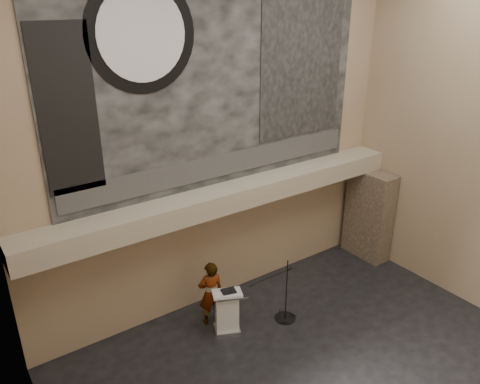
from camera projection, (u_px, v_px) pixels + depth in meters
wall_back at (220, 140)px, 10.97m from camera, size 10.00×0.02×8.50m
wall_left at (42, 296)px, 5.32m from camera, size 0.02×8.00×8.50m
soffit at (230, 196)px, 11.18m from camera, size 10.00×0.80×0.50m
sprinkler_left at (172, 225)px, 10.41m from camera, size 0.04×0.04×0.06m
sprinkler_right at (292, 190)px, 12.26m from camera, size 0.04×0.04×0.06m
banner at (220, 78)px, 10.38m from camera, size 8.00×0.05×5.00m
banner_text_strip at (222, 165)px, 11.16m from camera, size 7.76×0.02×0.55m
banner_clock_rim at (142, 34)px, 9.01m from camera, size 2.30×0.02×2.30m
banner_clock_face at (142, 34)px, 9.00m from camera, size 1.84×0.02×1.84m
banner_building_print at (302, 64)px, 11.58m from camera, size 2.60×0.02×3.60m
banner_brick_print at (68, 112)px, 8.68m from camera, size 1.10×0.02×3.20m
stone_pier at (369, 215)px, 13.92m from camera, size 0.60×1.40×2.70m
lectern at (227, 311)px, 10.96m from camera, size 0.81×0.71×1.13m
binder at (229, 291)px, 10.74m from camera, size 0.39×0.34×0.04m
papers at (222, 296)px, 10.61m from camera, size 0.22×0.28×0.00m
speaker_person at (211, 293)px, 11.13m from camera, size 0.70×0.56×1.68m
mic_stand at (284, 311)px, 11.48m from camera, size 1.38×0.52×1.66m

